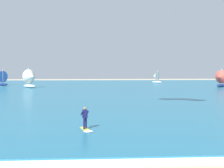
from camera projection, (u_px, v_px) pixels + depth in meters
name	position (u px, v px, depth m)	size (l,w,h in m)	color
ocean	(107.00, 89.00, 58.81)	(160.00, 90.00, 0.10)	#236B89
shoreline_foam	(180.00, 158.00, 13.99)	(90.13, 2.15, 0.01)	white
kitesurfer	(86.00, 122.00, 20.06)	(1.12, 2.03, 1.67)	yellow
sailboat_far_left	(1.00, 78.00, 71.99)	(3.90, 3.61, 4.34)	navy
sailboat_far_right	(220.00, 78.00, 65.96)	(4.10, 3.95, 4.58)	navy
sailboat_near_shore	(156.00, 77.00, 83.39)	(3.49, 3.35, 3.90)	silver
sailboat_outermost	(31.00, 78.00, 63.13)	(4.35, 4.22, 4.87)	silver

